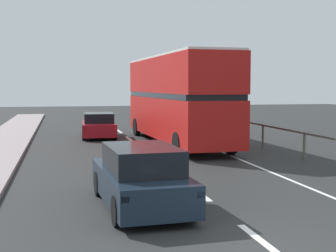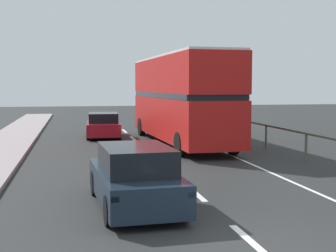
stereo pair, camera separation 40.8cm
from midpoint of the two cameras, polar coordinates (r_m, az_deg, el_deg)
The scene contains 5 objects.
lane_paint_markings at distance 16.83m, azimuth 5.79°, elevation -4.97°, with size 3.35×46.00×0.01m.
bridge_side_railing at distance 18.89m, azimuth 15.41°, elevation -1.32°, with size 0.10×42.00×1.10m.
double_decker_bus_red at distance 23.44m, azimuth 0.58°, elevation 3.48°, with size 2.99×11.55×4.31m.
hatchback_car_near at distance 11.28m, azimuth -4.34°, elevation -6.24°, with size 1.96×4.33×1.47m.
sedan_car_ahead at distance 26.62m, azimuth -8.73°, elevation 0.04°, with size 1.96×4.11×1.37m.
Camera 1 is at (-3.58, -7.51, 2.87)m, focal length 50.93 mm.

